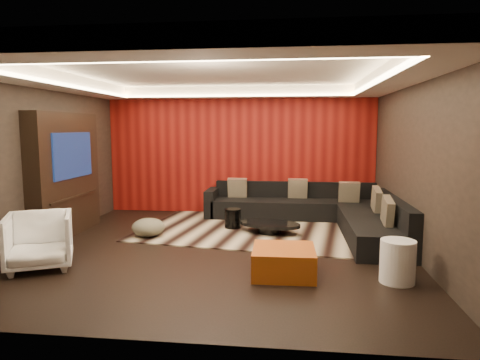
# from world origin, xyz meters

# --- Properties ---
(floor) EXTENTS (6.00, 6.00, 0.02)m
(floor) POSITION_xyz_m (0.00, 0.00, -0.01)
(floor) COLOR black
(floor) RESTS_ON ground
(ceiling) EXTENTS (6.00, 6.00, 0.02)m
(ceiling) POSITION_xyz_m (0.00, 0.00, 2.81)
(ceiling) COLOR silver
(ceiling) RESTS_ON ground
(wall_back) EXTENTS (6.00, 0.02, 2.80)m
(wall_back) POSITION_xyz_m (0.00, 3.01, 1.40)
(wall_back) COLOR black
(wall_back) RESTS_ON ground
(wall_left) EXTENTS (0.02, 6.00, 2.80)m
(wall_left) POSITION_xyz_m (-3.01, 0.00, 1.40)
(wall_left) COLOR black
(wall_left) RESTS_ON ground
(wall_right) EXTENTS (0.02, 6.00, 2.80)m
(wall_right) POSITION_xyz_m (3.01, 0.00, 1.40)
(wall_right) COLOR black
(wall_right) RESTS_ON ground
(red_feature_wall) EXTENTS (5.98, 0.05, 2.78)m
(red_feature_wall) POSITION_xyz_m (0.00, 2.97, 1.40)
(red_feature_wall) COLOR #6B0C0A
(red_feature_wall) RESTS_ON ground
(soffit_back) EXTENTS (6.00, 0.60, 0.22)m
(soffit_back) POSITION_xyz_m (0.00, 2.70, 2.69)
(soffit_back) COLOR silver
(soffit_back) RESTS_ON ground
(soffit_front) EXTENTS (6.00, 0.60, 0.22)m
(soffit_front) POSITION_xyz_m (0.00, -2.70, 2.69)
(soffit_front) COLOR silver
(soffit_front) RESTS_ON ground
(soffit_left) EXTENTS (0.60, 4.80, 0.22)m
(soffit_left) POSITION_xyz_m (-2.70, 0.00, 2.69)
(soffit_left) COLOR silver
(soffit_left) RESTS_ON ground
(soffit_right) EXTENTS (0.60, 4.80, 0.22)m
(soffit_right) POSITION_xyz_m (2.70, 0.00, 2.69)
(soffit_right) COLOR silver
(soffit_right) RESTS_ON ground
(cove_back) EXTENTS (4.80, 0.08, 0.04)m
(cove_back) POSITION_xyz_m (0.00, 2.36, 2.60)
(cove_back) COLOR #FFD899
(cove_back) RESTS_ON ground
(cove_front) EXTENTS (4.80, 0.08, 0.04)m
(cove_front) POSITION_xyz_m (0.00, -2.36, 2.60)
(cove_front) COLOR #FFD899
(cove_front) RESTS_ON ground
(cove_left) EXTENTS (0.08, 4.80, 0.04)m
(cove_left) POSITION_xyz_m (-2.36, 0.00, 2.60)
(cove_left) COLOR #FFD899
(cove_left) RESTS_ON ground
(cove_right) EXTENTS (0.08, 4.80, 0.04)m
(cove_right) POSITION_xyz_m (2.36, 0.00, 2.60)
(cove_right) COLOR #FFD899
(cove_right) RESTS_ON ground
(tv_surround) EXTENTS (0.30, 2.00, 2.20)m
(tv_surround) POSITION_xyz_m (-2.85, 0.60, 1.10)
(tv_surround) COLOR black
(tv_surround) RESTS_ON ground
(tv_screen) EXTENTS (0.04, 1.30, 0.80)m
(tv_screen) POSITION_xyz_m (-2.69, 0.60, 1.45)
(tv_screen) COLOR black
(tv_screen) RESTS_ON ground
(tv_shelf) EXTENTS (0.04, 1.60, 0.04)m
(tv_shelf) POSITION_xyz_m (-2.69, 0.60, 0.70)
(tv_shelf) COLOR black
(tv_shelf) RESTS_ON ground
(rug) EXTENTS (4.38, 3.53, 0.02)m
(rug) POSITION_xyz_m (0.41, 1.44, 0.01)
(rug) COLOR #BDAC8A
(rug) RESTS_ON floor
(coffee_table) EXTENTS (1.46, 1.46, 0.19)m
(coffee_table) POSITION_xyz_m (0.79, 1.11, 0.12)
(coffee_table) COLOR black
(coffee_table) RESTS_ON rug
(drum_stool) EXTENTS (0.32, 0.32, 0.37)m
(drum_stool) POSITION_xyz_m (0.06, 1.43, 0.20)
(drum_stool) COLOR black
(drum_stool) RESTS_ON rug
(striped_pouf) EXTENTS (0.69, 0.69, 0.32)m
(striped_pouf) POSITION_xyz_m (-1.34, 0.61, 0.18)
(striped_pouf) COLOR #B3AF8B
(striped_pouf) RESTS_ON rug
(white_side_table) EXTENTS (0.52, 0.52, 0.54)m
(white_side_table) POSITION_xyz_m (2.50, -1.19, 0.27)
(white_side_table) COLOR white
(white_side_table) RESTS_ON floor
(orange_ottoman) EXTENTS (0.83, 0.83, 0.36)m
(orange_ottoman) POSITION_xyz_m (1.08, -1.07, 0.18)
(orange_ottoman) COLOR #B05116
(orange_ottoman) RESTS_ON floor
(armchair) EXTENTS (1.12, 1.13, 0.78)m
(armchair) POSITION_xyz_m (-2.27, -1.20, 0.39)
(armchair) COLOR white
(armchair) RESTS_ON floor
(sectional_sofa) EXTENTS (3.65, 3.50, 0.75)m
(sectional_sofa) POSITION_xyz_m (1.73, 1.86, 0.26)
(sectional_sofa) COLOR black
(sectional_sofa) RESTS_ON floor
(throw_pillows) EXTENTS (3.00, 2.81, 0.50)m
(throw_pillows) POSITION_xyz_m (1.82, 1.89, 0.62)
(throw_pillows) COLOR #C2B08E
(throw_pillows) RESTS_ON sectional_sofa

